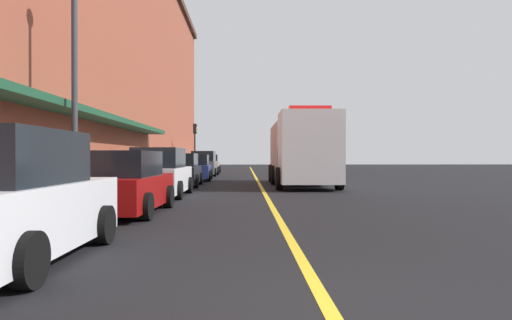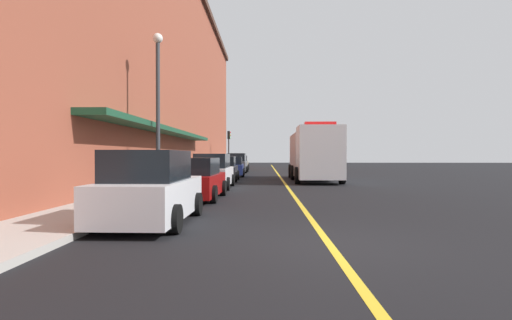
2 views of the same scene
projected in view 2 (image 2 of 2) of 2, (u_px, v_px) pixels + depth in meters
The scene contains 16 objects.
ground_plane at pixel (279, 176), 32.55m from camera, with size 112.00×112.00×0.00m, color black.
sidewalk_left at pixel (205, 175), 32.68m from camera, with size 2.40×70.00×0.15m, color #ADA8A0.
lane_center_stripe at pixel (279, 175), 32.55m from camera, with size 0.16×70.00×0.01m, color gold.
brick_building_left at pixel (108, 68), 31.73m from camera, with size 14.09×64.00×17.55m.
parked_car_0 at pixel (150, 190), 9.67m from camera, with size 2.08×4.17×1.81m.
parked_car_1 at pixel (196, 180), 15.03m from camera, with size 2.07×4.25×1.59m.
parked_car_2 at pixel (213, 172), 20.09m from camera, with size 1.98×4.49×1.76m.
parked_car_3 at pixel (223, 169), 25.72m from camera, with size 2.03×4.44×1.60m.
parked_car_4 at pixel (231, 167), 31.58m from camera, with size 2.24×4.89×1.57m.
parked_car_5 at pixel (237, 164), 38.08m from camera, with size 2.08×4.69×1.87m.
parked_car_6 at pixel (240, 163), 44.11m from camera, with size 2.09×4.51×1.65m.
box_truck at pixel (313, 155), 26.09m from camera, with size 2.94×9.01×3.63m.
parking_meter_0 at pixel (213, 163), 31.25m from camera, with size 0.14×0.18×1.33m.
parking_meter_1 at pixel (220, 162), 36.26m from camera, with size 0.14×0.18×1.33m.
street_lamp_left at pixel (158, 94), 17.38m from camera, with size 0.44×0.44×6.94m.
traffic_light_near at pixel (229, 142), 44.91m from camera, with size 0.38×0.36×4.30m.
Camera 2 is at (-1.24, -7.56, 1.69)m, focal length 27.54 mm.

